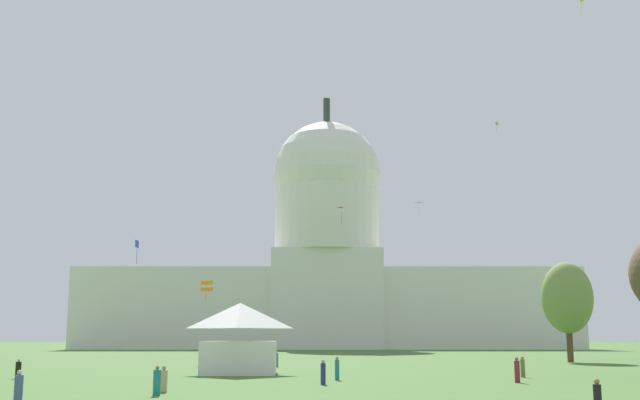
% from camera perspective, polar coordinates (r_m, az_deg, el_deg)
% --- Properties ---
extents(capitol_building, '(125.78, 28.32, 66.07)m').
position_cam_1_polar(capitol_building, '(200.40, 0.30, -4.90)').
color(capitol_building, silver).
rests_on(capitol_building, ground_plane).
extents(event_tent, '(6.99, 7.19, 6.16)m').
position_cam_1_polar(event_tent, '(69.22, -6.17, -10.08)').
color(event_tent, white).
rests_on(event_tent, ground_plane).
extents(tree_east_near, '(9.41, 9.37, 12.65)m').
position_cam_1_polar(tree_east_near, '(104.61, 17.55, -6.91)').
color(tree_east_near, '#4C3823').
rests_on(tree_east_near, ground_plane).
extents(person_olive_front_center, '(0.47, 0.47, 1.68)m').
position_cam_1_polar(person_olive_front_center, '(65.59, 14.50, -11.87)').
color(person_olive_front_center, olive).
rests_on(person_olive_front_center, ground_plane).
extents(person_maroon_deep_crowd, '(0.39, 0.39, 1.79)m').
position_cam_1_polar(person_maroon_deep_crowd, '(57.99, 14.11, -12.13)').
color(person_maroon_deep_crowd, maroon).
rests_on(person_maroon_deep_crowd, ground_plane).
extents(person_black_edge_east, '(0.46, 0.46, 1.52)m').
position_cam_1_polar(person_black_edge_east, '(35.58, 19.57, -13.59)').
color(person_black_edge_east, black).
rests_on(person_black_edge_east, ground_plane).
extents(person_navy_near_tree_east, '(0.46, 0.46, 1.70)m').
position_cam_1_polar(person_navy_near_tree_east, '(54.18, 0.01, -12.63)').
color(person_navy_near_tree_east, navy).
rests_on(person_navy_near_tree_east, ground_plane).
extents(person_tan_lawn_far_right, '(0.45, 0.45, 1.54)m').
position_cam_1_polar(person_tan_lawn_far_right, '(48.02, -11.68, -12.89)').
color(person_tan_lawn_far_right, tan).
rests_on(person_tan_lawn_far_right, ground_plane).
extents(person_teal_lawn_far_left, '(0.47, 0.47, 1.75)m').
position_cam_1_polar(person_teal_lawn_far_left, '(59.58, 1.05, -12.35)').
color(person_teal_lawn_far_left, '#1E757A').
rests_on(person_teal_lawn_far_left, ground_plane).
extents(person_teal_mid_left, '(0.54, 0.54, 1.64)m').
position_cam_1_polar(person_teal_mid_left, '(45.35, -12.16, -12.99)').
color(person_teal_mid_left, '#1E757A').
rests_on(person_teal_mid_left, ground_plane).
extents(person_black_mid_right, '(0.61, 0.61, 1.54)m').
position_cam_1_polar(person_black_mid_right, '(65.94, -21.58, -11.56)').
color(person_black_mid_right, black).
rests_on(person_black_mid_right, ground_plane).
extents(person_denim_mid_center, '(0.50, 0.50, 1.64)m').
position_cam_1_polar(person_denim_mid_center, '(41.58, -21.57, -12.82)').
color(person_denim_mid_center, '#3D5684').
rests_on(person_denim_mid_center, ground_plane).
extents(person_denim_near_tent, '(0.56, 0.56, 1.67)m').
position_cam_1_polar(person_denim_near_tent, '(84.96, -3.46, -11.67)').
color(person_denim_near_tent, '#3D5684').
rests_on(person_denim_near_tent, ground_plane).
extents(kite_yellow_high, '(0.80, 0.59, 3.71)m').
position_cam_1_polar(kite_yellow_high, '(127.73, 18.51, 13.76)').
color(kite_yellow_high, yellow).
extents(kite_gold_mid, '(1.70, 0.84, 3.05)m').
position_cam_1_polar(kite_gold_mid, '(182.81, 7.08, -0.28)').
color(kite_gold_mid, gold).
extents(kite_blue_mid, '(0.63, 1.08, 4.45)m').
position_cam_1_polar(kite_blue_mid, '(148.49, -13.56, -3.30)').
color(kite_blue_mid, blue).
extents(kite_magenta_mid, '(1.23, 1.07, 3.21)m').
position_cam_1_polar(kite_magenta_mid, '(153.95, 1.36, -0.75)').
color(kite_magenta_mid, '#D1339E').
extents(kite_lime_high, '(0.61, 0.18, 2.18)m').
position_cam_1_polar(kite_lime_high, '(170.03, 12.69, 5.45)').
color(kite_lime_high, '#8CD133').
extents(kite_orange_low, '(1.38, 1.41, 2.51)m').
position_cam_1_polar(kite_orange_low, '(95.61, -8.56, -6.28)').
color(kite_orange_low, orange).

